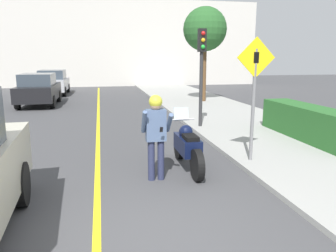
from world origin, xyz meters
name	(u,v)px	position (x,y,z in m)	size (l,w,h in m)	color
ground_plane	(141,240)	(0.00, 0.00, 0.00)	(80.00, 80.00, 0.00)	#424244
sidewalk_curb	(291,145)	(4.80, 4.00, 0.05)	(4.40, 44.00, 0.11)	#9E9E99
road_center_line	(98,139)	(-0.60, 6.00, 0.00)	(0.12, 36.00, 0.01)	yellow
building_backdrop	(104,43)	(0.00, 26.00, 3.75)	(28.00, 1.20, 7.50)	beige
motorcycle	(187,146)	(1.41, 2.81, 0.52)	(0.62, 2.23, 1.32)	black
person_biker	(156,128)	(0.60, 2.23, 1.09)	(0.59, 0.48, 1.77)	#282D4C
crossing_sign	(254,88)	(2.96, 2.78, 1.81)	(0.91, 0.08, 2.83)	slate
traffic_light	(202,59)	(2.96, 6.79, 2.44)	(0.26, 0.30, 3.33)	#2D2D30
hedge_row	(309,123)	(5.60, 4.41, 0.59)	(0.90, 4.01, 0.96)	#286028
street_tree	(205,30)	(5.19, 13.39, 3.97)	(2.35, 2.35, 5.07)	brown
parked_car_black	(39,89)	(-3.66, 14.25, 0.86)	(1.88, 4.20, 1.68)	black
parked_car_silver	(53,82)	(-3.61, 19.51, 0.86)	(1.88, 4.20, 1.68)	black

